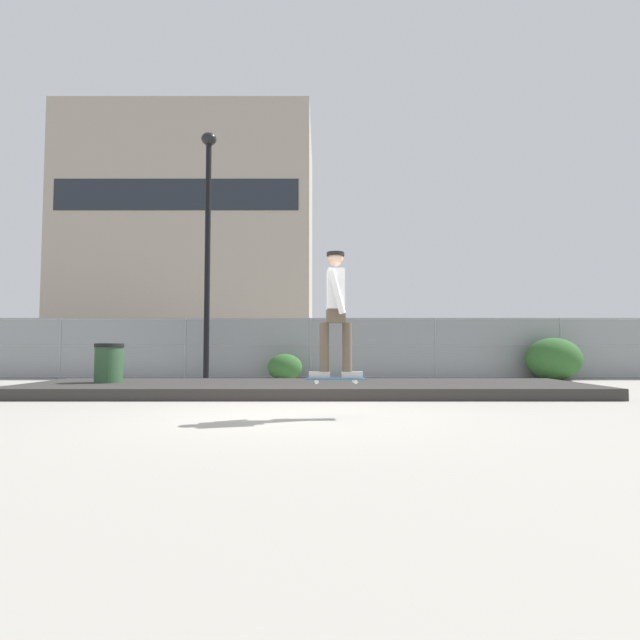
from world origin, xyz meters
TOP-DOWN VIEW (x-y plane):
  - ground_plane at (0.00, 0.00)m, footprint 120.00×120.00m
  - gravel_berm at (0.00, 3.45)m, footprint 11.41×3.15m
  - skateboard at (0.50, -0.21)m, footprint 0.81×0.24m
  - skater at (0.50, -0.21)m, footprint 0.72×0.59m
  - chain_fence at (0.00, 8.21)m, footprint 22.83×0.06m
  - street_lamp at (-2.95, 7.28)m, footprint 0.44×0.44m
  - parked_car_near at (-2.77, 10.99)m, footprint 4.54×2.24m
  - parked_car_mid at (2.76, 11.40)m, footprint 4.45×2.06m
  - library_building at (-10.96, 39.00)m, footprint 20.80×15.17m
  - shrub_left at (-0.72, 7.49)m, footprint 1.00×0.82m
  - shrub_center at (7.10, 7.65)m, footprint 1.60×1.31m
  - trash_bin at (-4.13, 3.53)m, footprint 0.59×0.59m

SIDE VIEW (x-z plane):
  - ground_plane at x=0.00m, z-range 0.00..0.00m
  - gravel_berm at x=0.00m, z-range 0.00..0.22m
  - shrub_left at x=-0.72m, z-range 0.00..0.77m
  - skateboard at x=0.50m, z-range 0.48..0.55m
  - trash_bin at x=-4.13m, z-range 0.00..1.03m
  - shrub_center at x=7.10m, z-range 0.00..1.24m
  - parked_car_near at x=-2.77m, z-range 0.01..1.67m
  - parked_car_mid at x=2.76m, z-range 0.01..1.67m
  - chain_fence at x=0.00m, z-range 0.01..1.86m
  - skater at x=0.50m, z-range 0.64..2.37m
  - street_lamp at x=-2.95m, z-range 0.84..8.04m
  - library_building at x=-10.96m, z-range 0.00..20.84m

